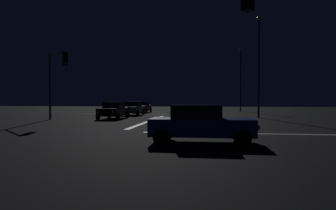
% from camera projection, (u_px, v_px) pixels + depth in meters
% --- Properties ---
extents(ground, '(120.00, 120.00, 0.10)m').
position_uv_depth(ground, '(120.00, 133.00, 16.68)').
color(ground, black).
extents(stop_line_north, '(0.35, 14.97, 0.01)m').
position_uv_depth(stop_line_north, '(150.00, 121.00, 25.32)').
color(stop_line_north, white).
rests_on(stop_line_north, ground).
extents(centre_line_ns, '(22.00, 0.15, 0.01)m').
position_uv_depth(centre_line_ns, '(167.00, 114.00, 36.83)').
color(centre_line_ns, yellow).
rests_on(centre_line_ns, ground).
extents(crosswalk_bar_east, '(14.97, 0.40, 0.01)m').
position_uv_depth(crosswalk_bar_east, '(286.00, 134.00, 15.56)').
color(crosswalk_bar_east, white).
rests_on(crosswalk_bar_east, ground).
extents(sedan_black, '(2.02, 4.33, 1.57)m').
position_uv_depth(sedan_black, '(113.00, 110.00, 28.06)').
color(sedan_black, black).
rests_on(sedan_black, ground).
extents(sedan_gray, '(2.02, 4.33, 1.57)m').
position_uv_depth(sedan_gray, '(133.00, 108.00, 34.45)').
color(sedan_gray, slate).
rests_on(sedan_gray, ground).
extents(sedan_red, '(2.02, 4.33, 1.57)m').
position_uv_depth(sedan_red, '(142.00, 107.00, 41.14)').
color(sedan_red, maroon).
rests_on(sedan_red, ground).
extents(sedan_blue_crossing, '(4.33, 2.02, 1.57)m').
position_uv_depth(sedan_blue_crossing, '(201.00, 124.00, 12.38)').
color(sedan_blue_crossing, navy).
rests_on(sedan_blue_crossing, ground).
extents(traffic_signal_se, '(3.36, 3.36, 6.13)m').
position_uv_depth(traffic_signal_se, '(324.00, 6.00, 7.88)').
color(traffic_signal_se, '#4C4C51').
rests_on(traffic_signal_se, ground).
extents(traffic_signal_nw, '(3.17, 3.17, 5.89)m').
position_uv_depth(traffic_signal_nw, '(56.00, 73.00, 25.40)').
color(traffic_signal_nw, '#4C4C51').
rests_on(traffic_signal_nw, ground).
extents(streetlamp_right_far, '(0.44, 0.44, 9.49)m').
position_uv_depth(streetlamp_right_far, '(241.00, 75.00, 45.39)').
color(streetlamp_right_far, '#424247').
rests_on(streetlamp_right_far, ground).
extents(streetlamp_right_near, '(0.44, 0.44, 9.96)m').
position_uv_depth(streetlamp_right_near, '(259.00, 60.00, 29.52)').
color(streetlamp_right_near, '#424247').
rests_on(streetlamp_right_near, ground).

